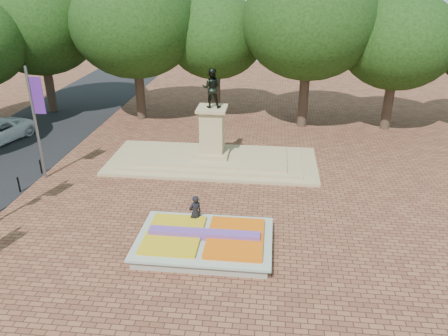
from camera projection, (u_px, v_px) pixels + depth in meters
name	position (u px, v px, depth m)	size (l,w,h in m)	color
ground	(191.00, 224.00, 22.51)	(90.00, 90.00, 0.00)	brown
flower_bed	(205.00, 241.00, 20.43)	(6.30, 4.30, 0.91)	gray
monument	(212.00, 151.00, 29.39)	(14.00, 6.00, 6.40)	tan
tree_row_back	(256.00, 41.00, 35.82)	(44.80, 8.80, 10.43)	#35281C
pedestrian	(195.00, 213.00, 21.72)	(0.68, 0.45, 1.87)	black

